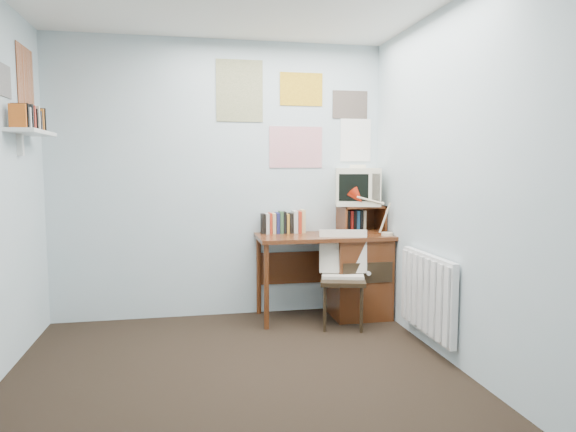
# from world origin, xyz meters

# --- Properties ---
(ground) EXTENTS (3.50, 3.50, 0.00)m
(ground) POSITION_xyz_m (0.00, 0.00, 0.00)
(ground) COLOR black
(ground) RESTS_ON ground
(back_wall) EXTENTS (3.00, 0.02, 2.50)m
(back_wall) POSITION_xyz_m (0.00, 1.75, 1.25)
(back_wall) COLOR silver
(back_wall) RESTS_ON ground
(right_wall) EXTENTS (0.02, 3.50, 2.50)m
(right_wall) POSITION_xyz_m (1.50, 0.00, 1.25)
(right_wall) COLOR silver
(right_wall) RESTS_ON ground
(desk) EXTENTS (1.20, 0.55, 0.76)m
(desk) POSITION_xyz_m (1.17, 1.48, 0.41)
(desk) COLOR #633016
(desk) RESTS_ON ground
(desk_chair) EXTENTS (0.50, 0.49, 0.80)m
(desk_chair) POSITION_xyz_m (0.99, 1.18, 0.40)
(desk_chair) COLOR black
(desk_chair) RESTS_ON ground
(desk_lamp) EXTENTS (0.31, 0.28, 0.37)m
(desk_lamp) POSITION_xyz_m (1.44, 1.32, 0.95)
(desk_lamp) COLOR #B6220C
(desk_lamp) RESTS_ON desk
(tv_riser) EXTENTS (0.40, 0.30, 0.25)m
(tv_riser) POSITION_xyz_m (1.29, 1.59, 0.89)
(tv_riser) COLOR #633016
(tv_riser) RESTS_ON desk
(crt_tv) EXTENTS (0.48, 0.46, 0.38)m
(crt_tv) POSITION_xyz_m (1.26, 1.61, 1.20)
(crt_tv) COLOR beige
(crt_tv) RESTS_ON tv_riser
(book_row) EXTENTS (0.60, 0.14, 0.22)m
(book_row) POSITION_xyz_m (0.66, 1.66, 0.87)
(book_row) COLOR #633016
(book_row) RESTS_ON desk
(radiator) EXTENTS (0.09, 0.80, 0.60)m
(radiator) POSITION_xyz_m (1.46, 0.55, 0.42)
(radiator) COLOR white
(radiator) RESTS_ON right_wall
(wall_shelf) EXTENTS (0.20, 0.62, 0.24)m
(wall_shelf) POSITION_xyz_m (-1.40, 1.10, 1.62)
(wall_shelf) COLOR white
(wall_shelf) RESTS_ON left_wall
(posters_back) EXTENTS (1.20, 0.01, 0.90)m
(posters_back) POSITION_xyz_m (0.70, 1.74, 1.85)
(posters_back) COLOR white
(posters_back) RESTS_ON back_wall
(posters_left) EXTENTS (0.01, 0.70, 0.60)m
(posters_left) POSITION_xyz_m (-1.49, 1.10, 2.00)
(posters_left) COLOR white
(posters_left) RESTS_ON left_wall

